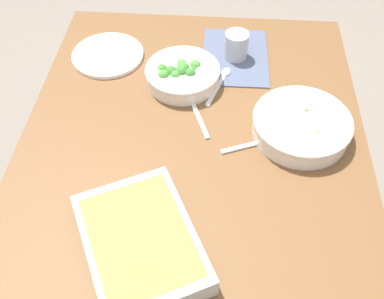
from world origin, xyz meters
TOP-DOWN VIEW (x-y plane):
  - ground_plane at (0.00, 0.00)m, footprint 6.00×6.00m
  - dining_table at (0.00, 0.00)m, footprint 1.20×0.90m
  - placemat at (-0.38, 0.11)m, footprint 0.28×0.20m
  - stew_bowl at (-0.08, 0.28)m, footprint 0.26×0.26m
  - broccoli_bowl at (-0.26, -0.05)m, footprint 0.22×0.22m
  - baking_dish at (0.29, -0.09)m, footprint 0.37×0.33m
  - drink_cup at (-0.38, 0.11)m, footprint 0.07×0.07m
  - side_plate at (-0.36, -0.29)m, footprint 0.22×0.22m
  - spoon_by_stew at (-0.04, 0.18)m, footprint 0.08×0.17m
  - spoon_by_broccoli at (-0.14, -0.00)m, footprint 0.17×0.08m
  - spoon_spare at (-0.26, 0.07)m, footprint 0.17×0.07m

SIDE VIEW (x-z plane):
  - ground_plane at x=0.00m, z-range 0.00..0.00m
  - dining_table at x=0.00m, z-range 0.28..1.02m
  - placemat at x=-0.38m, z-range 0.74..0.74m
  - spoon_by_stew at x=-0.04m, z-range 0.74..0.75m
  - spoon_by_broccoli at x=-0.14m, z-range 0.74..0.75m
  - spoon_spare at x=-0.26m, z-range 0.74..0.75m
  - side_plate at x=-0.36m, z-range 0.74..0.75m
  - broccoli_bowl at x=-0.26m, z-range 0.74..0.80m
  - stew_bowl at x=-0.08m, z-range 0.74..0.80m
  - baking_dish at x=0.29m, z-range 0.74..0.80m
  - drink_cup at x=-0.38m, z-range 0.74..0.82m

